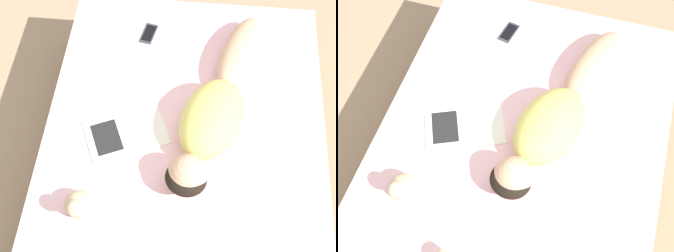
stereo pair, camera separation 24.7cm
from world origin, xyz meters
TOP-DOWN VIEW (x-y plane):
  - ground_plane at (0.00, 0.00)m, footprint 12.00×12.00m
  - bed at (0.00, 0.00)m, footprint 1.57×2.03m
  - person at (-0.15, -0.11)m, footprint 0.56×1.26m
  - open_magazine at (0.32, 0.02)m, footprint 0.50×0.43m
  - cell_phone at (0.27, -0.68)m, footprint 0.10×0.17m
  - plush_toy at (0.46, 0.48)m, footprint 0.15×0.16m

SIDE VIEW (x-z plane):
  - ground_plane at x=0.00m, z-range 0.00..0.00m
  - bed at x=0.00m, z-range 0.00..0.49m
  - open_magazine at x=0.32m, z-range 0.50..0.51m
  - cell_phone at x=0.27m, z-range 0.50..0.51m
  - plush_toy at x=0.46m, z-range 0.48..0.68m
  - person at x=-0.15m, z-range 0.49..0.70m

